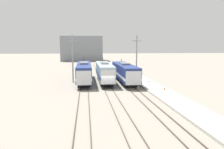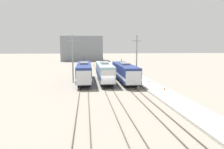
% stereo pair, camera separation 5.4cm
% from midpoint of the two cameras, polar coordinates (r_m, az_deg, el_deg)
% --- Properties ---
extents(ground_plane, '(400.00, 400.00, 0.00)m').
position_cam_midpoint_polar(ground_plane, '(39.58, -1.06, -3.88)').
color(ground_plane, gray).
extents(rail_pair_far_left, '(1.51, 120.00, 0.15)m').
position_cam_midpoint_polar(rail_pair_far_left, '(39.38, -7.37, -3.89)').
color(rail_pair_far_left, '#4C4238').
rests_on(rail_pair_far_left, ground_plane).
extents(rail_pair_center, '(1.51, 120.00, 0.15)m').
position_cam_midpoint_polar(rail_pair_center, '(39.57, -1.06, -3.77)').
color(rail_pair_center, '#4C4238').
rests_on(rail_pair_center, ground_plane).
extents(rail_pair_far_right, '(1.51, 120.00, 0.15)m').
position_cam_midpoint_polar(rail_pair_far_right, '(40.23, 5.12, -3.61)').
color(rail_pair_far_right, '#4C4238').
rests_on(rail_pair_far_right, ground_plane).
extents(locomotive_far_left, '(2.95, 19.37, 5.24)m').
position_cam_midpoint_polar(locomotive_far_left, '(47.53, -7.33, 0.66)').
color(locomotive_far_left, black).
rests_on(locomotive_far_left, ground_plane).
extents(locomotive_center, '(2.89, 16.72, 5.14)m').
position_cam_midpoint_polar(locomotive_center, '(46.69, -2.01, 0.62)').
color(locomotive_center, '#232326').
rests_on(locomotive_center, ground_plane).
extents(locomotive_far_right, '(3.10, 18.65, 4.83)m').
position_cam_midpoint_polar(locomotive_far_right, '(46.89, 3.33, 0.56)').
color(locomotive_far_right, black).
rests_on(locomotive_far_right, ground_plane).
extents(catenary_tower_left, '(2.07, 0.29, 10.11)m').
position_cam_midpoint_polar(catenary_tower_left, '(47.22, -10.29, 4.30)').
color(catenary_tower_left, gray).
rests_on(catenary_tower_left, ground_plane).
extents(catenary_tower_right, '(2.07, 0.29, 10.11)m').
position_cam_midpoint_polar(catenary_tower_right, '(48.42, 6.41, 4.44)').
color(catenary_tower_right, gray).
rests_on(catenary_tower_right, ground_plane).
extents(platform, '(4.00, 120.00, 0.32)m').
position_cam_midpoint_polar(platform, '(41.25, 10.73, -3.32)').
color(platform, '#A8A59E').
rests_on(platform, ground_plane).
extents(traffic_cone, '(0.30, 0.30, 0.51)m').
position_cam_midpoint_polar(traffic_cone, '(38.33, 13.54, -3.57)').
color(traffic_cone, orange).
rests_on(traffic_cone, platform).
extents(depot_building, '(21.38, 15.62, 12.94)m').
position_cam_midpoint_polar(depot_building, '(119.65, -7.90, 6.71)').
color(depot_building, gray).
rests_on(depot_building, ground_plane).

